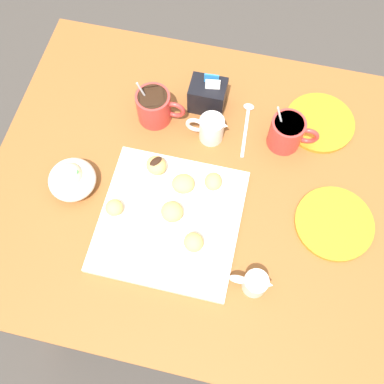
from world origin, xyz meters
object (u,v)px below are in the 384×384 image
(pastry_plate_square, at_px, (170,220))
(beignet_1, at_px, (114,208))
(coffee_mug_red_right, at_px, (287,132))
(beignet_0, at_px, (194,242))
(saucer_orange_right, at_px, (320,122))
(cream_pitcher_white, at_px, (211,128))
(sugar_caddy, at_px, (208,95))
(saucer_orange_left, at_px, (334,223))
(beignet_3, at_px, (156,165))
(beignet_4, at_px, (172,212))
(dining_table, at_px, (203,205))
(beignet_2, at_px, (183,184))
(coffee_mug_red_left, at_px, (155,106))
(beignet_5, at_px, (213,181))
(chocolate_sauce_pitcher, at_px, (255,283))
(ice_cream_bowl, at_px, (72,179))

(pastry_plate_square, relative_size, beignet_1, 7.81)
(coffee_mug_red_right, distance_m, beignet_0, 0.35)
(beignet_1, bearing_deg, saucer_orange_right, 38.91)
(pastry_plate_square, height_order, coffee_mug_red_right, coffee_mug_red_right)
(cream_pitcher_white, relative_size, sugar_caddy, 0.99)
(saucer_orange_left, bearing_deg, beignet_3, 174.96)
(saucer_orange_left, xyz_separation_m, beignet_4, (-0.37, -0.07, 0.03))
(dining_table, relative_size, beignet_4, 20.22)
(beignet_1, xyz_separation_m, beignet_2, (0.14, 0.09, -0.00))
(coffee_mug_red_right, distance_m, beignet_2, 0.28)
(sugar_caddy, height_order, beignet_2, sugar_caddy)
(pastry_plate_square, relative_size, coffee_mug_red_right, 2.38)
(beignet_0, xyz_separation_m, beignet_2, (-0.06, 0.13, -0.00))
(beignet_2, distance_m, beignet_4, 0.07)
(beignet_1, bearing_deg, beignet_0, -11.61)
(cream_pitcher_white, height_order, saucer_orange_right, cream_pitcher_white)
(coffee_mug_red_left, relative_size, beignet_3, 2.70)
(coffee_mug_red_left, relative_size, saucer_orange_left, 0.74)
(pastry_plate_square, relative_size, beignet_5, 7.02)
(beignet_3, height_order, beignet_5, beignet_3)
(beignet_5, bearing_deg, sugar_caddy, 105.46)
(chocolate_sauce_pitcher, height_order, saucer_orange_right, chocolate_sauce_pitcher)
(pastry_plate_square, distance_m, saucer_orange_left, 0.38)
(chocolate_sauce_pitcher, bearing_deg, beignet_2, 136.47)
(dining_table, bearing_deg, ice_cream_bowl, -167.11)
(dining_table, height_order, sugar_caddy, sugar_caddy)
(coffee_mug_red_left, xyz_separation_m, ice_cream_bowl, (-0.14, -0.23, -0.01))
(coffee_mug_red_right, distance_m, saucer_orange_left, 0.24)
(coffee_mug_red_right, relative_size, beignet_4, 2.58)
(dining_table, bearing_deg, beignet_2, -155.62)
(pastry_plate_square, bearing_deg, beignet_4, 75.17)
(chocolate_sauce_pitcher, distance_m, saucer_orange_left, 0.24)
(beignet_3, bearing_deg, coffee_mug_red_right, 27.98)
(pastry_plate_square, bearing_deg, beignet_3, 117.54)
(saucer_orange_right, xyz_separation_m, beignet_1, (-0.43, -0.35, 0.03))
(cream_pitcher_white, bearing_deg, saucer_orange_right, 20.79)
(coffee_mug_red_right, xyz_separation_m, chocolate_sauce_pitcher, (-0.01, -0.37, -0.02))
(sugar_caddy, distance_m, saucer_orange_right, 0.29)
(sugar_caddy, bearing_deg, pastry_plate_square, -92.65)
(beignet_3, bearing_deg, beignet_4, -58.53)
(sugar_caddy, xyz_separation_m, saucer_orange_left, (0.35, -0.26, -0.04))
(chocolate_sauce_pitcher, distance_m, beignet_2, 0.28)
(beignet_1, bearing_deg, beignet_5, 29.56)
(beignet_3, bearing_deg, sugar_caddy, 70.70)
(saucer_orange_right, height_order, beignet_4, beignet_4)
(sugar_caddy, bearing_deg, saucer_orange_right, 1.55)
(beignet_3, bearing_deg, ice_cream_bowl, -156.82)
(beignet_1, xyz_separation_m, beignet_3, (0.07, 0.12, 0.00))
(dining_table, height_order, chocolate_sauce_pitcher, chocolate_sauce_pitcher)
(dining_table, distance_m, beignet_3, 0.20)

